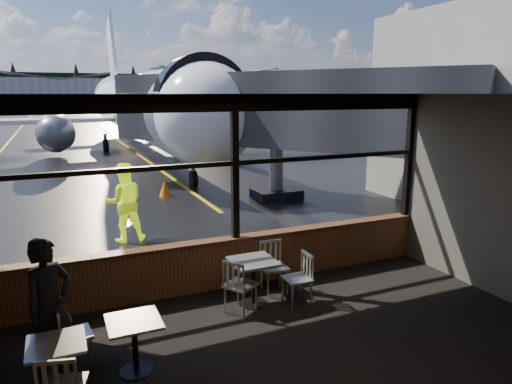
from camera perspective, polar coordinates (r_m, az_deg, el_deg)
ground_plane at (r=127.55m, az=-22.87°, el=9.75°), size 520.00×520.00×0.00m
carpet_floor at (r=6.37m, az=8.11°, el=-21.24°), size 8.00×6.00×0.01m
ceiling at (r=5.32m, az=9.26°, el=11.98°), size 8.00×6.00×0.04m
window_sill at (r=8.57m, az=-2.54°, el=-8.68°), size 8.00×0.28×0.90m
window_header at (r=8.00m, az=-2.74°, el=11.09°), size 8.00×0.18×0.30m
mullion_centre at (r=8.11m, az=-2.65°, el=2.94°), size 0.12×0.12×2.60m
mullion_right at (r=10.21m, az=18.55°, el=4.25°), size 0.12×0.12×2.60m
window_transom at (r=8.09m, az=-2.66°, el=3.64°), size 8.00×0.10×0.08m
airliner at (r=28.49m, az=-14.31°, el=15.14°), size 28.38×33.88×10.24m
jet_bridge at (r=14.53m, az=2.77°, el=8.07°), size 9.20×11.24×4.91m
cafe_table_near at (r=7.81m, az=-0.33°, el=-11.24°), size 0.72×0.72×0.79m
cafe_table_mid at (r=6.31m, az=-14.87°, el=-18.15°), size 0.66×0.66×0.72m
cafe_table_left at (r=6.15m, az=-23.43°, el=-19.74°), size 0.64×0.64×0.71m
chair_near_e at (r=7.81m, az=5.13°, el=-10.85°), size 0.50×0.50×0.91m
chair_near_w at (r=7.52m, az=-1.93°, el=-11.61°), size 0.71×0.71×0.94m
chair_near_n at (r=8.23m, az=2.30°, el=-9.46°), size 0.56×0.56×0.94m
chair_mid_w at (r=6.64m, az=-21.75°, el=-16.27°), size 0.53×0.53×0.87m
passenger at (r=6.43m, az=-24.38°, el=-12.93°), size 0.78×0.73×1.79m
ground_crew at (r=11.36m, az=-16.15°, el=-1.25°), size 0.94×0.74×1.90m
cone_nose at (r=16.10m, az=-11.35°, el=0.44°), size 0.40×0.40×0.56m
terminal_annex at (r=16.30m, az=28.83°, el=8.98°), size 5.00×7.00×6.00m
hangar_mid at (r=192.49m, az=-23.49°, el=11.73°), size 38.00×15.00×10.00m
hangar_right at (r=195.85m, az=-5.23°, el=12.95°), size 50.00×20.00×12.00m
fuel_tank_c at (r=189.60m, az=-26.49°, el=10.86°), size 8.00×8.00×6.00m
treeline at (r=217.50m, az=-23.61°, el=11.93°), size 360.00×3.00×12.00m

